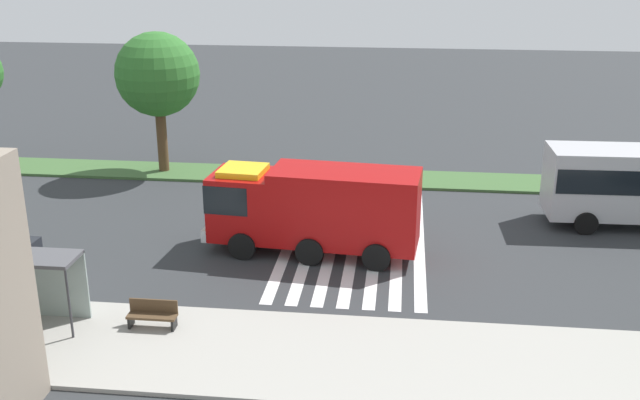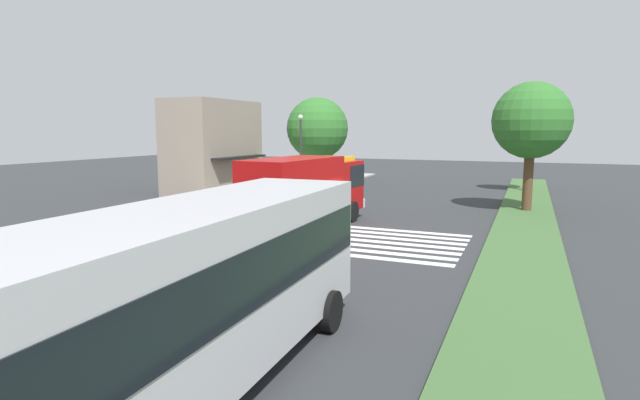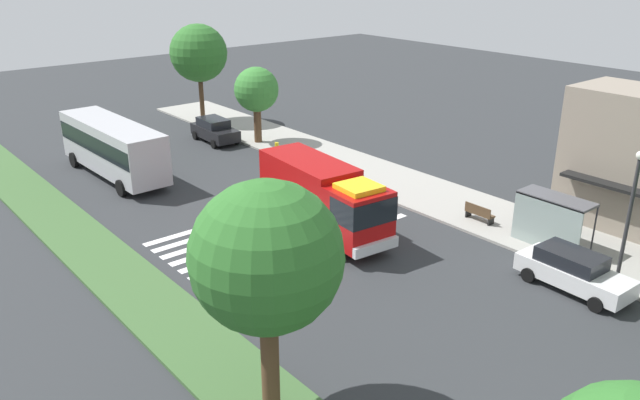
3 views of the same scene
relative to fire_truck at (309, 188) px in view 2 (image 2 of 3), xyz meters
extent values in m
plane|color=#2D3033|center=(-0.12, -1.47, -1.99)|extent=(120.00, 120.00, 0.00)
cube|color=#9E9B93|center=(-0.12, 8.07, -1.92)|extent=(60.00, 5.09, 0.14)
cube|color=#3D6033|center=(-0.12, -9.96, -1.92)|extent=(60.00, 3.00, 0.14)
cube|color=silver|center=(-4.47, -1.47, -1.98)|extent=(0.45, 12.58, 0.01)
cube|color=silver|center=(-3.57, -1.47, -1.98)|extent=(0.45, 12.58, 0.01)
cube|color=silver|center=(-2.67, -1.47, -1.98)|extent=(0.45, 12.58, 0.01)
cube|color=silver|center=(-1.77, -1.47, -1.98)|extent=(0.45, 12.58, 0.01)
cube|color=silver|center=(-0.87, -1.47, -1.98)|extent=(0.45, 12.58, 0.01)
cube|color=silver|center=(0.03, -1.47, -1.98)|extent=(0.45, 12.58, 0.01)
cube|color=silver|center=(0.93, -1.47, -1.98)|extent=(0.45, 12.58, 0.01)
cube|color=#A50C0C|center=(2.69, -0.25, -0.12)|extent=(2.72, 2.72, 2.63)
cube|color=#A50C0C|center=(-1.45, 0.13, 0.05)|extent=(6.04, 3.03, 2.98)
cube|color=black|center=(3.07, -0.28, 0.41)|extent=(2.03, 2.69, 1.16)
cube|color=silver|center=(4.04, -0.37, -1.19)|extent=(0.47, 2.52, 0.50)
cube|color=yellow|center=(2.69, -0.25, 1.32)|extent=(1.90, 1.91, 0.24)
cylinder|color=black|center=(2.56, 1.02, -1.44)|extent=(1.12, 0.40, 1.10)
cylinder|color=black|center=(2.33, -1.47, -1.44)|extent=(1.12, 0.40, 1.10)
cylinder|color=black|center=(-2.79, 1.52, -1.44)|extent=(1.12, 0.40, 1.10)
cylinder|color=black|center=(-3.02, -0.98, -1.44)|extent=(1.12, 0.40, 1.10)
cylinder|color=black|center=(-0.18, 1.27, -1.44)|extent=(1.12, 0.40, 1.10)
cylinder|color=black|center=(-0.41, -1.22, -1.44)|extent=(1.12, 0.40, 1.10)
cube|color=silver|center=(11.10, 4.33, -1.29)|extent=(4.78, 1.95, 0.76)
cube|color=black|center=(10.86, 4.33, -0.61)|extent=(2.70, 1.66, 0.60)
cylinder|color=black|center=(12.69, 5.17, -1.67)|extent=(0.65, 0.24, 0.64)
cylinder|color=black|center=(12.63, 3.38, -1.67)|extent=(0.65, 0.24, 0.64)
cylinder|color=black|center=(9.57, 5.27, -1.67)|extent=(0.65, 0.24, 0.64)
cylinder|color=black|center=(9.51, 3.48, -1.67)|extent=(0.65, 0.24, 0.64)
cube|color=#B2B2B7|center=(-15.14, -4.61, 0.01)|extent=(10.25, 2.82, 2.99)
cube|color=black|center=(-15.14, -4.61, 0.37)|extent=(10.05, 2.86, 1.08)
cylinder|color=black|center=(-11.55, -5.79, -1.49)|extent=(1.01, 0.33, 1.00)
cylinder|color=black|center=(-11.61, -3.24, -1.49)|extent=(1.01, 0.33, 1.00)
cube|color=#4C4C51|center=(8.22, 7.31, 0.55)|extent=(3.50, 1.40, 0.12)
cube|color=#8C9E99|center=(8.22, 6.65, -0.65)|extent=(3.50, 0.08, 2.40)
cylinder|color=#333338|center=(6.52, 7.96, -0.65)|extent=(0.08, 0.08, 2.40)
cylinder|color=#333338|center=(9.92, 7.96, -0.65)|extent=(0.08, 0.08, 2.40)
cube|color=#4C3823|center=(4.22, 7.05, -1.44)|extent=(1.60, 0.50, 0.08)
cube|color=#4C3823|center=(4.22, 6.83, -1.17)|extent=(1.60, 0.06, 0.45)
cube|color=black|center=(3.50, 7.05, -1.66)|extent=(0.08, 0.45, 0.37)
cube|color=black|center=(4.94, 7.05, -1.66)|extent=(0.08, 0.45, 0.37)
cylinder|color=#2D2D30|center=(12.10, 6.13, 0.90)|extent=(0.16, 0.16, 5.49)
sphere|color=white|center=(12.10, 6.13, 3.82)|extent=(0.36, 0.36, 0.36)
cube|color=gray|center=(10.03, 12.63, 1.56)|extent=(8.05, 4.02, 7.08)
cube|color=black|center=(10.03, 10.21, 0.81)|extent=(6.44, 0.80, 0.16)
cylinder|color=#513823|center=(16.25, 6.53, -0.33)|extent=(0.43, 0.43, 3.04)
sphere|color=#2D6B28|center=(16.25, 6.53, 2.99)|extent=(5.14, 5.14, 5.14)
cylinder|color=#513823|center=(9.27, -9.96, 0.00)|extent=(0.55, 0.55, 3.70)
sphere|color=#2D6B28|center=(9.27, -9.96, 3.40)|extent=(4.43, 4.43, 4.43)
cylinder|color=#513823|center=(19.65, -9.96, 0.15)|extent=(0.36, 0.36, 3.99)
sphere|color=#2D6B28|center=(19.65, -9.96, 3.29)|extent=(3.28, 3.28, 3.28)
camera|label=1|loc=(-3.60, 27.62, 10.02)|focal=41.61mm
camera|label=2|loc=(-22.15, -10.02, 2.81)|focal=27.81mm
camera|label=3|loc=(22.47, -18.94, 11.35)|focal=35.63mm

